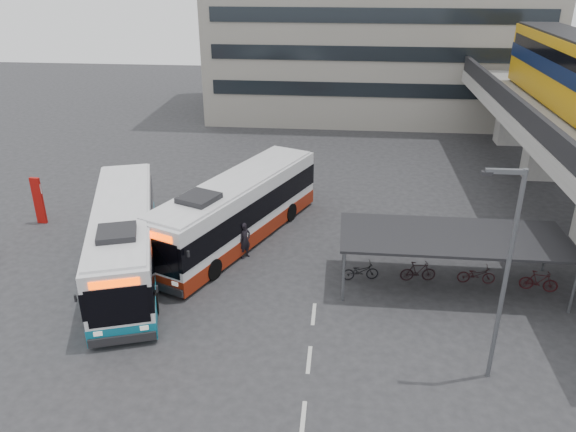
# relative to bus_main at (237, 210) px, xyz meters

# --- Properties ---
(ground) EXTENTS (120.00, 120.00, 0.00)m
(ground) POSITION_rel_bus_main_xyz_m (1.94, -6.56, -1.71)
(ground) COLOR #28282B
(ground) RESTS_ON ground
(bike_shelter) EXTENTS (10.00, 4.00, 2.54)m
(bike_shelter) POSITION_rel_bus_main_xyz_m (10.39, -3.56, -0.08)
(bike_shelter) COLOR #595B60
(bike_shelter) RESTS_ON ground
(road_markings) EXTENTS (0.15, 7.60, 0.01)m
(road_markings) POSITION_rel_bus_main_xyz_m (4.44, -9.56, -1.71)
(road_markings) COLOR beige
(road_markings) RESTS_ON ground
(bus_main) EXTENTS (7.42, 12.53, 3.69)m
(bus_main) POSITION_rel_bus_main_xyz_m (0.00, 0.00, 0.00)
(bus_main) COLOR white
(bus_main) RESTS_ON ground
(bus_teal) EXTENTS (6.38, 12.46, 3.62)m
(bus_teal) POSITION_rel_bus_main_xyz_m (-4.69, -3.77, -0.03)
(bus_teal) COLOR white
(bus_teal) RESTS_ON ground
(pedestrian) EXTENTS (0.79, 0.83, 1.90)m
(pedestrian) POSITION_rel_bus_main_xyz_m (0.71, -1.88, -0.76)
(pedestrian) COLOR black
(pedestrian) RESTS_ON ground
(lamp_post) EXTENTS (1.39, 0.19, 7.93)m
(lamp_post) POSITION_rel_bus_main_xyz_m (10.82, -9.81, 2.81)
(lamp_post) COLOR #595B60
(lamp_post) RESTS_ON ground
(sign_totem_north) EXTENTS (0.59, 0.22, 2.74)m
(sign_totem_north) POSITION_rel_bus_main_xyz_m (-11.53, 1.00, -0.30)
(sign_totem_north) COLOR #A30E0A
(sign_totem_north) RESTS_ON ground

